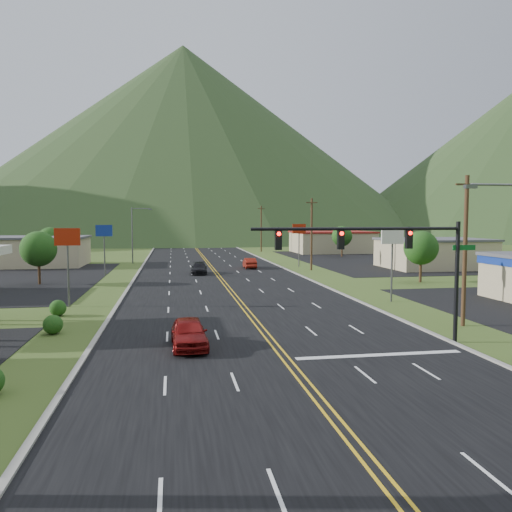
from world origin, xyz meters
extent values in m
plane|color=#314317|center=(0.00, 0.00, 0.00)|extent=(500.00, 500.00, 0.00)
cube|color=black|center=(0.00, 0.00, 0.00)|extent=(20.00, 460.00, 0.04)
cylinder|color=black|center=(10.50, 14.00, 3.50)|extent=(0.24, 0.24, 7.00)
cylinder|color=black|center=(4.50, 14.00, 6.60)|extent=(12.00, 0.18, 0.18)
cube|color=#0C591E|center=(10.90, 14.00, 5.50)|extent=(1.40, 0.06, 0.30)
cube|color=black|center=(7.50, 14.00, 6.00)|extent=(0.35, 0.28, 1.05)
sphere|color=#FF0C05|center=(7.50, 13.82, 6.35)|extent=(0.22, 0.22, 0.22)
cube|color=black|center=(3.50, 14.00, 6.00)|extent=(0.35, 0.28, 1.05)
sphere|color=#FF0C05|center=(3.50, 13.82, 6.35)|extent=(0.22, 0.22, 0.22)
cube|color=black|center=(0.00, 14.00, 6.00)|extent=(0.35, 0.28, 1.05)
sphere|color=#FF0C05|center=(0.00, 13.82, 6.35)|extent=(0.22, 0.22, 0.22)
cylinder|color=#59595E|center=(10.06, 10.00, 8.80)|extent=(2.88, 0.12, 0.12)
cube|color=#59595E|center=(8.62, 10.00, 8.70)|extent=(0.60, 0.25, 0.18)
cylinder|color=#59595E|center=(-12.00, 70.00, 4.50)|extent=(0.20, 0.20, 9.00)
cylinder|color=#59595E|center=(-10.56, 70.00, 8.80)|extent=(2.88, 0.12, 0.12)
cube|color=#59595E|center=(-9.12, 70.00, 8.70)|extent=(0.60, 0.25, 0.18)
cube|color=tan|center=(-28.00, 68.00, 2.10)|extent=(18.00, 11.00, 4.20)
cube|color=#4C4C51|center=(-28.00, 68.00, 4.35)|extent=(18.40, 11.40, 0.30)
cube|color=tan|center=(32.00, 55.00, 2.00)|extent=(14.00, 11.00, 4.00)
cube|color=#4C4C51|center=(32.00, 55.00, 4.15)|extent=(14.40, 11.40, 0.30)
cube|color=tan|center=(28.00, 90.00, 2.10)|extent=(16.00, 12.00, 4.20)
cube|color=maroon|center=(28.00, 90.00, 4.35)|extent=(16.40, 12.40, 0.30)
cylinder|color=#59595E|center=(-14.00, 30.00, 2.50)|extent=(0.16, 0.16, 5.00)
cube|color=#A31D09|center=(-14.00, 30.00, 5.70)|extent=(2.00, 0.18, 1.40)
cylinder|color=#59595E|center=(-14.00, 52.00, 2.50)|extent=(0.16, 0.16, 5.00)
cube|color=navy|center=(-14.00, 52.00, 5.70)|extent=(2.00, 0.18, 1.40)
cylinder|color=#59595E|center=(13.00, 28.00, 2.50)|extent=(0.16, 0.16, 5.00)
cube|color=white|center=(13.00, 28.00, 5.70)|extent=(2.00, 0.18, 1.40)
cylinder|color=#59595E|center=(13.00, 60.00, 2.50)|extent=(0.16, 0.16, 5.00)
cube|color=#A31D09|center=(13.00, 60.00, 5.70)|extent=(2.00, 0.18, 1.40)
cylinder|color=#382314|center=(-20.00, 45.00, 1.50)|extent=(0.30, 0.30, 3.00)
sphere|color=#113E11|center=(-20.00, 45.00, 3.90)|extent=(3.84, 3.84, 3.84)
cylinder|color=#382314|center=(-25.00, 72.00, 1.50)|extent=(0.30, 0.30, 3.00)
sphere|color=#113E11|center=(-25.00, 72.00, 3.90)|extent=(3.84, 3.84, 3.84)
cylinder|color=#382314|center=(22.00, 40.00, 1.50)|extent=(0.30, 0.30, 3.00)
sphere|color=#113E11|center=(22.00, 40.00, 3.90)|extent=(3.84, 3.84, 3.84)
cylinder|color=#382314|center=(26.00, 78.00, 1.50)|extent=(0.30, 0.30, 3.00)
sphere|color=#113E11|center=(26.00, 78.00, 3.90)|extent=(3.84, 3.84, 3.84)
cylinder|color=#382314|center=(13.50, 18.00, 5.00)|extent=(0.28, 0.28, 10.00)
cube|color=#382314|center=(13.50, 18.00, 9.40)|extent=(1.60, 0.12, 0.12)
cylinder|color=#382314|center=(13.50, 55.00, 5.00)|extent=(0.28, 0.28, 10.00)
cube|color=#382314|center=(13.50, 55.00, 9.40)|extent=(1.60, 0.12, 0.12)
cylinder|color=#382314|center=(13.50, 95.00, 5.00)|extent=(0.28, 0.28, 10.00)
cube|color=#382314|center=(13.50, 95.00, 9.40)|extent=(1.60, 0.12, 0.12)
cylinder|color=#382314|center=(13.50, 135.00, 5.00)|extent=(0.28, 0.28, 10.00)
cube|color=#382314|center=(13.50, 135.00, 9.40)|extent=(1.60, 0.12, 0.12)
cone|color=#213B1B|center=(0.00, 220.00, 42.50)|extent=(220.00, 220.00, 85.00)
imported|color=maroon|center=(-4.77, 15.25, 0.81)|extent=(2.06, 4.81, 1.62)
imported|color=black|center=(-2.25, 52.49, 0.72)|extent=(2.30, 5.04, 1.43)
imported|color=maroon|center=(5.36, 58.80, 0.74)|extent=(1.68, 4.53, 1.48)
camera|label=1|loc=(-5.60, -12.19, 7.14)|focal=35.00mm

